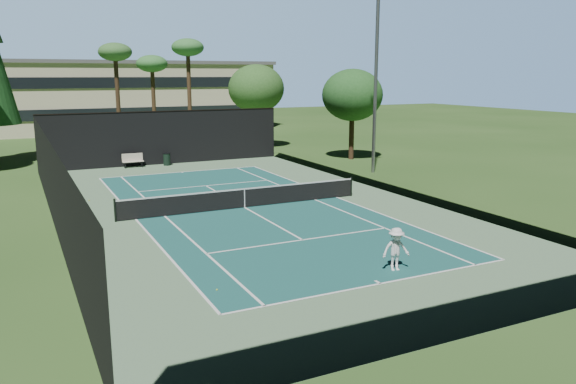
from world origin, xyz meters
The scene contains 20 objects.
ground centered at (0.00, 0.00, 0.00)m, with size 160.00×160.00×0.00m, color #2C4F1D.
apron_slab centered at (0.00, 0.00, 0.01)m, with size 18.00×32.00×0.01m, color #5B825B.
court_surface centered at (0.00, 0.00, 0.01)m, with size 10.97×23.77×0.01m, color #1A5651.
court_lines centered at (0.00, 0.00, 0.02)m, with size 11.07×23.87×0.01m.
tennis_net centered at (0.00, 0.00, 0.56)m, with size 12.90×0.10×1.10m.
fence centered at (0.00, 0.06, 2.01)m, with size 18.04×32.05×4.03m.
player centered at (1.23, -11.01, 0.76)m, with size 0.99×0.57×1.53m, color white.
tennis_ball_a centered at (-4.96, -10.08, 0.03)m, with size 0.06×0.06×0.06m, color #C1DE32.
tennis_ball_b centered at (-1.59, 2.75, 0.03)m, with size 0.07×0.07×0.07m, color #C7D02F.
tennis_ball_c centered at (3.19, 4.12, 0.03)m, with size 0.07×0.07×0.07m, color yellow.
tennis_ball_d centered at (-6.95, 5.13, 0.04)m, with size 0.07×0.07×0.07m, color #C2CE2E.
park_bench centered at (-2.62, 15.49, 0.55)m, with size 1.50×0.45×1.02m.
trash_bin centered at (-0.15, 15.32, 0.48)m, with size 0.56×0.56×0.95m.
palm_a centered at (-2.00, 24.00, 8.19)m, with size 2.80×2.80×9.32m.
palm_b centered at (1.50, 26.00, 7.36)m, with size 2.80×2.80×8.42m.
palm_c centered at (4.00, 23.00, 8.60)m, with size 2.80×2.80×9.77m.
decid_tree_a centered at (10.00, 22.00, 5.42)m, with size 5.12×5.12×7.62m.
decid_tree_b centered at (14.00, 12.00, 5.08)m, with size 4.80×4.80×7.14m.
campus_building centered at (0.00, 45.98, 4.21)m, with size 40.50×12.50×8.30m.
light_pole centered at (12.00, 6.00, 6.46)m, with size 0.90×0.25×12.22m.
Camera 1 is at (-10.27, -26.02, 6.67)m, focal length 35.00 mm.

